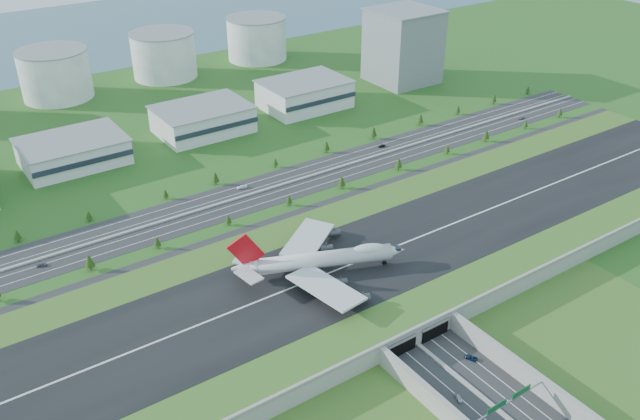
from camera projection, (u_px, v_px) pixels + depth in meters
ground at (342, 283)px, 299.71m from camera, size 1200.00×1200.00×0.00m
airfield_deck at (342, 275)px, 297.61m from camera, size 520.00×100.00×9.20m
underpass_road at (517, 418)px, 226.76m from camera, size 38.80×120.40×8.00m
sign_gantry_near at (508, 403)px, 228.15m from camera, size 38.70×0.70×9.80m
north_expressway at (239, 198)px, 367.77m from camera, size 560.00×36.00×0.12m
tree_row at (259, 186)px, 370.81m from camera, size 504.83×48.52×8.13m
hangar_mid_a at (73, 152)px, 402.67m from camera, size 58.00×42.00×15.00m
hangar_mid_b at (203, 120)px, 443.98m from camera, size 58.00×42.00×17.00m
hangar_mid_c at (305, 94)px, 482.83m from camera, size 58.00×42.00×19.00m
office_tower at (403, 46)px, 524.23m from camera, size 46.00×46.00×55.00m
fuel_tank_b at (55, 75)px, 496.03m from camera, size 50.00×50.00×35.00m
fuel_tank_c at (164, 55)px, 537.83m from camera, size 50.00×50.00×35.00m
fuel_tank_d at (257, 39)px, 579.63m from camera, size 50.00×50.00×35.00m
bay_water at (45, 39)px, 643.72m from camera, size 1200.00×260.00×0.06m
boeing_747 at (320, 259)px, 289.55m from camera, size 72.98×67.60×23.90m
car_0 at (459, 398)px, 238.26m from camera, size 3.04×4.77×1.51m
car_2 at (471, 358)px, 256.51m from camera, size 3.97×5.37×1.36m
car_4 at (42, 265)px, 310.62m from camera, size 5.00×3.20×1.59m
car_5 at (382, 146)px, 425.99m from camera, size 4.67×2.08×1.49m
car_6 at (521, 118)px, 467.24m from camera, size 5.66×3.02×1.51m
car_7 at (242, 187)px, 377.26m from camera, size 6.17×3.94×1.67m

